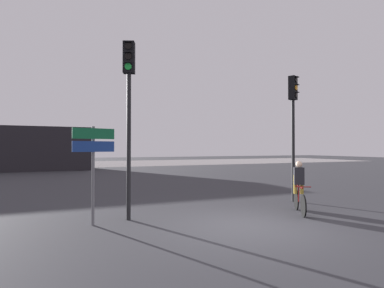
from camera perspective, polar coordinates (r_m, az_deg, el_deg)
The scene contains 6 objects.
ground_plane at distance 8.10m, azimuth 10.69°, elevation -15.27°, with size 120.00×120.00×0.00m, color #333338.
water_strip at distance 40.92m, azimuth -16.48°, elevation -3.59°, with size 80.00×16.00×0.01m, color gray.
traffic_light_near_right at distance 12.06m, azimuth 18.71°, elevation 5.29°, with size 0.39×0.41×4.77m.
traffic_light_near_left at distance 8.78m, azimuth -11.94°, elevation 8.73°, with size 0.38×0.40×5.05m.
direction_sign_post at distance 8.27m, azimuth -18.25°, elevation -2.36°, with size 1.07×0.30×2.60m.
cyclist at distance 10.05m, azimuth 19.74°, elevation -7.65°, with size 0.91×1.49×1.62m.
Camera 1 is at (-4.29, -6.57, 2.03)m, focal length 28.00 mm.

